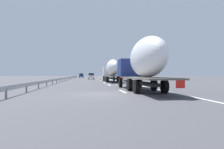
% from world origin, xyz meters
% --- Properties ---
extents(ground_plane, '(260.00, 260.00, 0.00)m').
position_xyz_m(ground_plane, '(40.00, 0.00, 0.00)').
color(ground_plane, '#424247').
extents(lane_stripe_0, '(3.20, 0.20, 0.01)m').
position_xyz_m(lane_stripe_0, '(2.00, -1.80, 0.00)').
color(lane_stripe_0, white).
rests_on(lane_stripe_0, ground_plane).
extents(lane_stripe_1, '(3.20, 0.20, 0.01)m').
position_xyz_m(lane_stripe_1, '(12.22, -1.80, 0.00)').
color(lane_stripe_1, white).
rests_on(lane_stripe_1, ground_plane).
extents(lane_stripe_2, '(3.20, 0.20, 0.01)m').
position_xyz_m(lane_stripe_2, '(19.08, -1.80, 0.00)').
color(lane_stripe_2, white).
rests_on(lane_stripe_2, ground_plane).
extents(lane_stripe_3, '(3.20, 0.20, 0.01)m').
position_xyz_m(lane_stripe_3, '(29.45, -1.80, 0.00)').
color(lane_stripe_3, white).
rests_on(lane_stripe_3, ground_plane).
extents(lane_stripe_4, '(3.20, 0.20, 0.01)m').
position_xyz_m(lane_stripe_4, '(41.81, -1.80, 0.00)').
color(lane_stripe_4, white).
rests_on(lane_stripe_4, ground_plane).
extents(lane_stripe_5, '(3.20, 0.20, 0.01)m').
position_xyz_m(lane_stripe_5, '(52.67, -1.80, 0.00)').
color(lane_stripe_5, white).
rests_on(lane_stripe_5, ground_plane).
extents(lane_stripe_6, '(3.20, 0.20, 0.01)m').
position_xyz_m(lane_stripe_6, '(62.33, -1.80, 0.00)').
color(lane_stripe_6, white).
rests_on(lane_stripe_6, ground_plane).
extents(lane_stripe_7, '(3.20, 0.20, 0.01)m').
position_xyz_m(lane_stripe_7, '(73.08, -1.80, 0.00)').
color(lane_stripe_7, white).
rests_on(lane_stripe_7, ground_plane).
extents(edge_line_right, '(110.00, 0.20, 0.01)m').
position_xyz_m(edge_line_right, '(45.00, -5.50, 0.00)').
color(edge_line_right, white).
rests_on(edge_line_right, ground_plane).
extents(truck_lead, '(14.27, 2.55, 4.16)m').
position_xyz_m(truck_lead, '(23.08, -3.60, 2.40)').
color(truck_lead, silver).
rests_on(truck_lead, ground_plane).
extents(truck_trailing, '(13.00, 2.55, 4.40)m').
position_xyz_m(truck_trailing, '(2.14, -3.60, 2.50)').
color(truck_trailing, navy).
rests_on(truck_trailing, ground_plane).
extents(car_white_van, '(4.64, 1.75, 1.79)m').
position_xyz_m(car_white_van, '(44.72, -0.17, 0.91)').
color(car_white_van, white).
rests_on(car_white_van, ground_plane).
extents(car_blue_sedan, '(4.07, 1.86, 1.81)m').
position_xyz_m(car_blue_sedan, '(72.72, 3.40, 0.92)').
color(car_blue_sedan, '#28479E').
rests_on(car_blue_sedan, ground_plane).
extents(road_sign, '(0.10, 0.90, 3.14)m').
position_xyz_m(road_sign, '(38.91, -6.70, 2.17)').
color(road_sign, gray).
rests_on(road_sign, ground_plane).
extents(tree_0, '(3.55, 3.55, 5.05)m').
position_xyz_m(tree_0, '(55.97, -9.93, 3.23)').
color(tree_0, '#472D19').
rests_on(tree_0, ground_plane).
extents(tree_1, '(3.14, 3.14, 5.45)m').
position_xyz_m(tree_1, '(49.40, -10.20, 3.46)').
color(tree_1, '#472D19').
rests_on(tree_1, ground_plane).
extents(tree_2, '(2.72, 2.72, 6.60)m').
position_xyz_m(tree_2, '(84.05, -11.81, 4.18)').
color(tree_2, '#472D19').
rests_on(tree_2, ground_plane).
extents(tree_3, '(3.77, 3.77, 6.87)m').
position_xyz_m(tree_3, '(49.91, -13.00, 4.36)').
color(tree_3, '#472D19').
rests_on(tree_3, ground_plane).
extents(guardrail_median, '(94.00, 0.10, 0.76)m').
position_xyz_m(guardrail_median, '(43.00, 6.00, 0.58)').
color(guardrail_median, '#9EA0A5').
rests_on(guardrail_median, ground_plane).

